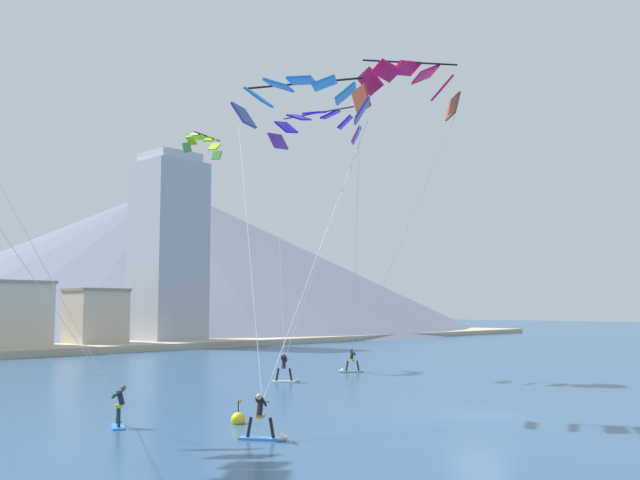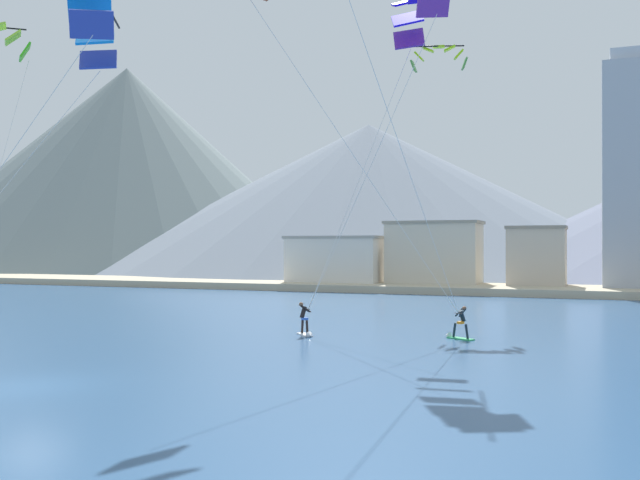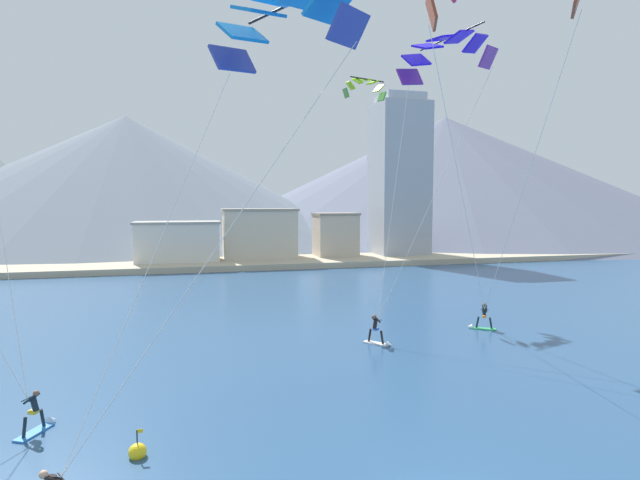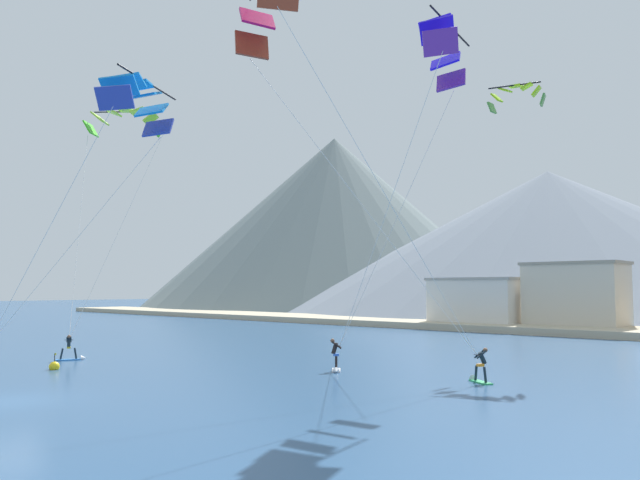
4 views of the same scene
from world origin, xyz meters
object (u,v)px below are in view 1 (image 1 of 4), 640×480
Objects in this scene: kitesurfer_far_left at (119,415)px; parafoil_kite_mid_center at (406,85)px; parafoil_kite_near_trail at (302,96)px; kitesurfer_near_trail at (267,427)px; kitesurfer_near_lead at (287,373)px; race_marker_buoy at (238,419)px; parafoil_kite_distant_high_outer at (203,143)px; parafoil_kite_near_lead at (315,125)px; kitesurfer_mid_center at (349,365)px.

kitesurfer_far_left is 0.10× the size of parafoil_kite_mid_center.
kitesurfer_near_trail is at bearing -142.35° from parafoil_kite_near_trail.
parafoil_kite_near_trail is at bearing -129.82° from kitesurfer_near_lead.
kitesurfer_far_left is 1.70× the size of race_marker_buoy.
parafoil_kite_mid_center is at bearing -93.99° from parafoil_kite_distant_high_outer.
parafoil_kite_distant_high_outer is at bearing 47.70° from kitesurfer_far_left.
kitesurfer_near_lead is 0.46× the size of parafoil_kite_distant_high_outer.
kitesurfer_near_lead is 1.04× the size of kitesurfer_far_left.
kitesurfer_far_left is at bearing 142.31° from race_marker_buoy.
parafoil_kite_distant_high_outer is at bearing 86.01° from parafoil_kite_mid_center.
kitesurfer_near_trail is at bearing -114.05° from race_marker_buoy.
parafoil_kite_near_lead is 1.20× the size of parafoil_kite_near_trail.
kitesurfer_near_lead is at bearing -105.60° from parafoil_kite_distant_high_outer.
parafoil_kite_distant_high_outer reaches higher than kitesurfer_near_trail.
parafoil_kite_distant_high_outer reaches higher than kitesurfer_mid_center.
parafoil_kite_mid_center is at bearing -119.20° from kitesurfer_mid_center.
parafoil_kite_near_trail is (-14.29, -9.88, 13.86)m from kitesurfer_mid_center.
kitesurfer_near_lead reaches higher than kitesurfer_mid_center.
kitesurfer_far_left is at bearing 172.64° from parafoil_kite_near_trail.
kitesurfer_near_lead is 18.32m from parafoil_kite_mid_center.
kitesurfer_mid_center is 0.44× the size of parafoil_kite_distant_high_outer.
parafoil_kite_near_lead is 10.33m from parafoil_kite_mid_center.
race_marker_buoy is (-11.79, -9.81, -0.39)m from kitesurfer_near_lead.
parafoil_kite_near_lead is at bearing 42.34° from parafoil_kite_near_trail.
parafoil_kite_near_trail is at bearing 18.26° from race_marker_buoy.
kitesurfer_far_left is 28.16m from parafoil_kite_near_lead.
kitesurfer_near_trail is 0.12× the size of parafoil_kite_near_trail.
race_marker_buoy is (-14.24, -2.52, -17.03)m from parafoil_kite_mid_center.
kitesurfer_mid_center is 0.98× the size of kitesurfer_far_left.
kitesurfer_mid_center is 22.45m from race_marker_buoy.
kitesurfer_near_trail is 3.68m from race_marker_buoy.
kitesurfer_near_lead is 17.58m from parafoil_kite_near_lead.
kitesurfer_mid_center is at bearing 12.86° from kitesurfer_near_lead.
parafoil_kite_mid_center is (-2.66, -9.98, 0.03)m from parafoil_kite_near_lead.
race_marker_buoy is at bearing -123.32° from parafoil_kite_distant_high_outer.
parafoil_kite_mid_center reaches higher than parafoil_kite_near_lead.
kitesurfer_near_lead is 7.67m from kitesurfer_mid_center.
parafoil_kite_near_trail is 9.72m from parafoil_kite_mid_center.
parafoil_kite_mid_center is 4.43× the size of parafoil_kite_distant_high_outer.
kitesurfer_far_left is 4.50m from race_marker_buoy.
kitesurfer_far_left is 0.45× the size of parafoil_kite_distant_high_outer.
parafoil_kite_near_lead is at bearing 75.09° from parafoil_kite_mid_center.
parafoil_kite_mid_center is (17.79, -0.22, 16.75)m from kitesurfer_far_left.
kitesurfer_near_lead is at bearing -167.14° from kitesurfer_mid_center.
parafoil_kite_distant_high_outer reaches higher than race_marker_buoy.
kitesurfer_near_trail is 16.13m from parafoil_kite_near_trail.
parafoil_kite_mid_center is at bearing 5.44° from parafoil_kite_near_trail.
parafoil_kite_near_trail reaches higher than kitesurfer_mid_center.
parafoil_kite_mid_center is at bearing -71.41° from kitesurfer_near_lead.
race_marker_buoy is at bearing -37.69° from kitesurfer_far_left.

